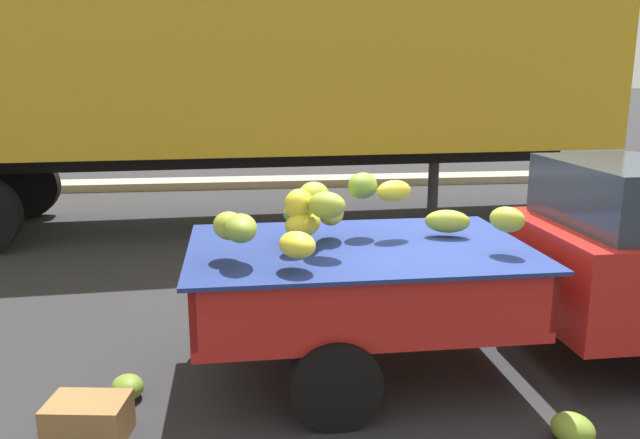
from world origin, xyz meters
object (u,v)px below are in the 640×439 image
object	(u,v)px
fallen_banana_bunch_near_tailgate	(127,387)
produce_crate	(88,420)
pickup_truck	(573,261)
fallen_banana_bunch_by_wheel	(573,429)
semi_trailer	(233,65)

from	to	relation	value
fallen_banana_bunch_near_tailgate	produce_crate	size ratio (longest dim) A/B	0.55
pickup_truck	fallen_banana_bunch_by_wheel	world-z (taller)	pickup_truck
pickup_truck	produce_crate	distance (m)	3.92
semi_trailer	fallen_banana_bunch_by_wheel	world-z (taller)	semi_trailer
semi_trailer	fallen_banana_bunch_near_tailgate	size ratio (longest dim) A/B	42.02
pickup_truck	produce_crate	bearing A→B (deg)	-169.20
pickup_truck	semi_trailer	distance (m)	6.39
semi_trailer	fallen_banana_bunch_by_wheel	xyz separation A→B (m)	(2.22, -6.70, -2.44)
produce_crate	semi_trailer	bearing A→B (deg)	81.12
pickup_truck	fallen_banana_bunch_near_tailgate	xyz separation A→B (m)	(-3.61, -0.22, -0.80)
pickup_truck	fallen_banana_bunch_by_wheel	distance (m)	1.55
fallen_banana_bunch_by_wheel	produce_crate	size ratio (longest dim) A/B	0.57
fallen_banana_bunch_near_tailgate	fallen_banana_bunch_by_wheel	world-z (taller)	fallen_banana_bunch_by_wheel
pickup_truck	produce_crate	xyz separation A→B (m)	(-3.78, -0.75, -0.74)
produce_crate	fallen_banana_bunch_near_tailgate	bearing A→B (deg)	73.17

